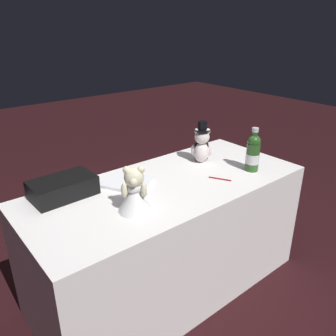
{
  "coord_description": "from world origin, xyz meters",
  "views": [
    {
      "loc": [
        1.14,
        1.39,
        1.62
      ],
      "look_at": [
        0.0,
        0.0,
        0.85
      ],
      "focal_mm": 36.42,
      "sensor_mm": 36.0,
      "label": 1
    }
  ],
  "objects": [
    {
      "name": "guestbook",
      "position": [
        0.19,
        -0.15,
        0.76
      ],
      "size": [
        0.31,
        0.33,
        0.02
      ],
      "primitive_type": "cube",
      "rotation": [
        0.0,
        0.0,
        0.5
      ],
      "color": "white",
      "rests_on": "reception_table"
    },
    {
      "name": "teddy_bear_bride",
      "position": [
        0.31,
        0.12,
        0.86
      ],
      "size": [
        0.22,
        0.23,
        0.24
      ],
      "color": "white",
      "rests_on": "reception_table"
    },
    {
      "name": "signing_pen",
      "position": [
        -0.28,
        0.16,
        0.75
      ],
      "size": [
        0.07,
        0.13,
        0.01
      ],
      "color": "maroon",
      "rests_on": "reception_table"
    },
    {
      "name": "gift_case_black",
      "position": [
        0.54,
        -0.24,
        0.8
      ],
      "size": [
        0.34,
        0.22,
        0.1
      ],
      "color": "black",
      "rests_on": "reception_table"
    },
    {
      "name": "teddy_bear_groom",
      "position": [
        -0.39,
        -0.13,
        0.87
      ],
      "size": [
        0.13,
        0.13,
        0.28
      ],
      "color": "silver",
      "rests_on": "reception_table"
    },
    {
      "name": "reception_table",
      "position": [
        0.0,
        0.0,
        0.37
      ],
      "size": [
        1.7,
        0.75,
        0.75
      ],
      "primitive_type": "cube",
      "color": "white",
      "rests_on": "ground_plane"
    },
    {
      "name": "ground_plane",
      "position": [
        0.0,
        0.0,
        0.0
      ],
      "size": [
        12.0,
        12.0,
        0.0
      ],
      "primitive_type": "plane",
      "color": "black"
    },
    {
      "name": "champagne_bottle",
      "position": [
        -0.54,
        0.18,
        0.87
      ],
      "size": [
        0.09,
        0.09,
        0.28
      ],
      "color": "#28511F",
      "rests_on": "reception_table"
    }
  ]
}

